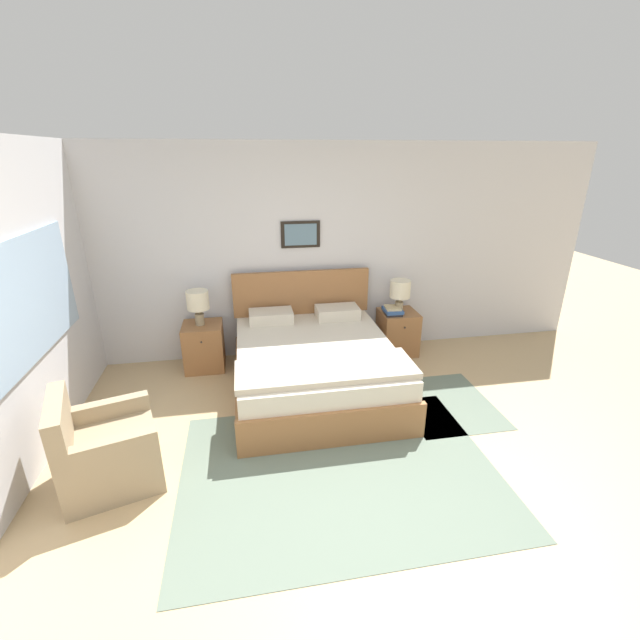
# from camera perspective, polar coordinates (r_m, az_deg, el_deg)

# --- Properties ---
(ground_plane) EXTENTS (16.00, 16.00, 0.00)m
(ground_plane) POSITION_cam_1_polar(r_m,az_deg,el_deg) (3.37, 7.15, -25.65)
(ground_plane) COLOR tan
(wall_back) EXTENTS (7.48, 0.09, 2.60)m
(wall_back) POSITION_cam_1_polar(r_m,az_deg,el_deg) (5.36, -1.69, 8.88)
(wall_back) COLOR silver
(wall_back) RESTS_ON ground_plane
(wall_left) EXTENTS (0.08, 5.37, 2.60)m
(wall_left) POSITION_cam_1_polar(r_m,az_deg,el_deg) (4.24, -34.73, 1.63)
(wall_left) COLOR silver
(wall_left) RESTS_ON ground_plane
(area_rug_main) EXTENTS (2.58, 1.92, 0.01)m
(area_rug_main) POSITION_cam_1_polar(r_m,az_deg,el_deg) (3.76, 2.59, -19.41)
(area_rug_main) COLOR slate
(area_rug_main) RESTS_ON ground_plane
(area_rug_bedside) EXTENTS (0.93, 1.13, 0.01)m
(area_rug_bedside) POSITION_cam_1_polar(r_m,az_deg,el_deg) (4.78, 16.43, -10.52)
(area_rug_bedside) COLOR slate
(area_rug_bedside) RESTS_ON ground_plane
(bed) EXTENTS (1.70, 2.02, 1.11)m
(bed) POSITION_cam_1_polar(r_m,az_deg,el_deg) (4.68, -0.72, -6.02)
(bed) COLOR #936038
(bed) RESTS_ON ground_plane
(armchair) EXTENTS (0.86, 0.84, 0.80)m
(armchair) POSITION_cam_1_polar(r_m,az_deg,el_deg) (3.88, -26.74, -15.41)
(armchair) COLOR #998466
(armchair) RESTS_ON ground_plane
(nightstand_near_window) EXTENTS (0.46, 0.48, 0.56)m
(nightstand_near_window) POSITION_cam_1_polar(r_m,az_deg,el_deg) (5.36, -15.20, -3.39)
(nightstand_near_window) COLOR #936038
(nightstand_near_window) RESTS_ON ground_plane
(nightstand_by_door) EXTENTS (0.46, 0.48, 0.56)m
(nightstand_by_door) POSITION_cam_1_polar(r_m,az_deg,el_deg) (5.67, 10.29, -1.60)
(nightstand_by_door) COLOR #936038
(nightstand_by_door) RESTS_ON ground_plane
(table_lamp_near_window) EXTENTS (0.26, 0.26, 0.42)m
(table_lamp_near_window) POSITION_cam_1_polar(r_m,az_deg,el_deg) (5.16, -15.98, 2.35)
(table_lamp_near_window) COLOR gray
(table_lamp_near_window) RESTS_ON nightstand_near_window
(table_lamp_by_door) EXTENTS (0.26, 0.26, 0.42)m
(table_lamp_by_door) POSITION_cam_1_polar(r_m,az_deg,el_deg) (5.47, 10.63, 3.89)
(table_lamp_by_door) COLOR gray
(table_lamp_by_door) RESTS_ON nightstand_by_door
(book_thick_bottom) EXTENTS (0.23, 0.29, 0.03)m
(book_thick_bottom) POSITION_cam_1_polar(r_m,az_deg,el_deg) (5.48, 9.63, 0.97)
(book_thick_bottom) COLOR #232328
(book_thick_bottom) RESTS_ON nightstand_by_door
(book_hardcover_middle) EXTENTS (0.22, 0.27, 0.04)m
(book_hardcover_middle) POSITION_cam_1_polar(r_m,az_deg,el_deg) (5.47, 9.65, 1.30)
(book_hardcover_middle) COLOR #335693
(book_hardcover_middle) RESTS_ON book_thick_bottom
(book_novel_upper) EXTENTS (0.20, 0.23, 0.02)m
(book_novel_upper) POSITION_cam_1_polar(r_m,az_deg,el_deg) (5.46, 9.67, 1.62)
(book_novel_upper) COLOR beige
(book_novel_upper) RESTS_ON book_hardcover_middle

